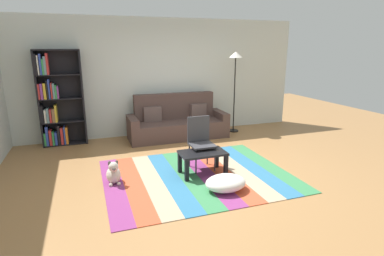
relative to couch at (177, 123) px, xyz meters
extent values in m
plane|color=#9E7042|center=(-0.17, -2.02, -0.34)|extent=(14.00, 14.00, 0.00)
cube|color=silver|center=(-0.17, 0.53, 1.01)|extent=(6.80, 0.10, 2.70)
cube|color=#843370|center=(-1.68, -2.26, -0.33)|extent=(0.30, 2.38, 0.01)
cube|color=#C64C2D|center=(-1.38, -2.26, -0.33)|extent=(0.30, 2.38, 0.01)
cube|color=tan|center=(-1.08, -2.26, -0.33)|extent=(0.30, 2.38, 0.01)
cube|color=teal|center=(-0.78, -2.26, -0.33)|extent=(0.30, 2.38, 0.01)
cube|color=#387F4C|center=(-0.49, -2.26, -0.33)|extent=(0.30, 2.38, 0.01)
cube|color=#843370|center=(-0.19, -2.26, -0.33)|extent=(0.30, 2.38, 0.01)
cube|color=#C64C2D|center=(0.11, -2.26, -0.33)|extent=(0.30, 2.38, 0.01)
cube|color=tan|center=(0.40, -2.26, -0.33)|extent=(0.30, 2.38, 0.01)
cube|color=teal|center=(0.70, -2.26, -0.33)|extent=(0.30, 2.38, 0.01)
cube|color=#387F4C|center=(1.00, -2.26, -0.33)|extent=(0.30, 2.38, 0.01)
cube|color=#4C3833|center=(0.00, -0.07, -0.14)|extent=(1.90, 0.80, 0.40)
cube|color=#4C3833|center=(0.00, 0.23, 0.36)|extent=(1.90, 0.20, 0.60)
cube|color=#4C3833|center=(-1.04, -0.07, -0.06)|extent=(0.18, 0.80, 0.56)
cube|color=#4C3833|center=(1.04, -0.07, -0.06)|extent=(0.18, 0.80, 0.56)
cube|color=brown|center=(-0.55, 0.11, 0.22)|extent=(0.42, 0.19, 0.36)
cube|color=brown|center=(0.55, 0.11, 0.22)|extent=(0.42, 0.19, 0.36)
cube|color=black|center=(-2.88, 0.28, 0.67)|extent=(0.04, 0.28, 2.01)
cube|color=black|center=(-2.01, 0.28, 0.67)|extent=(0.04, 0.28, 2.01)
cube|color=black|center=(-2.44, 0.41, 0.67)|extent=(0.90, 0.01, 2.01)
cube|color=black|center=(-2.44, 0.28, -0.32)|extent=(0.86, 0.28, 0.02)
cube|color=black|center=(-2.44, 0.28, 0.17)|extent=(0.86, 0.28, 0.02)
cube|color=black|center=(-2.44, 0.28, 0.67)|extent=(0.86, 0.28, 0.02)
cube|color=black|center=(-2.44, 0.28, 1.16)|extent=(0.86, 0.28, 0.02)
cube|color=black|center=(-2.44, 0.28, 1.65)|extent=(0.86, 0.28, 0.02)
cube|color=green|center=(-2.84, 0.28, -0.17)|extent=(0.04, 0.26, 0.27)
cube|color=#334CB2|center=(-2.79, 0.27, -0.10)|extent=(0.05, 0.24, 0.41)
cube|color=red|center=(-2.73, 0.26, -0.14)|extent=(0.05, 0.22, 0.33)
cube|color=green|center=(-2.68, 0.27, -0.16)|extent=(0.04, 0.25, 0.29)
cube|color=#334CB2|center=(-2.63, 0.25, -0.17)|extent=(0.05, 0.20, 0.27)
cube|color=black|center=(-2.57, 0.25, -0.10)|extent=(0.05, 0.20, 0.41)
cube|color=red|center=(-2.51, 0.23, -0.13)|extent=(0.05, 0.17, 0.36)
cube|color=#334CB2|center=(-2.45, 0.26, -0.12)|extent=(0.03, 0.23, 0.38)
cube|color=orange|center=(-2.41, 0.25, -0.13)|extent=(0.05, 0.21, 0.36)
cube|color=black|center=(-2.84, 0.25, 0.36)|extent=(0.05, 0.20, 0.36)
cube|color=silver|center=(-2.78, 0.25, 0.32)|extent=(0.04, 0.20, 0.28)
cube|color=#668C99|center=(-2.73, 0.27, 0.33)|extent=(0.04, 0.24, 0.30)
cube|color=red|center=(-2.68, 0.23, 0.32)|extent=(0.04, 0.17, 0.28)
cube|color=#8C6647|center=(-2.63, 0.23, 0.33)|extent=(0.05, 0.17, 0.28)
cube|color=gold|center=(-2.58, 0.27, 0.36)|extent=(0.04, 0.25, 0.36)
cube|color=red|center=(-2.84, 0.24, 0.83)|extent=(0.03, 0.19, 0.31)
cube|color=purple|center=(-2.79, 0.26, 0.84)|extent=(0.04, 0.22, 0.32)
cube|color=gold|center=(-2.74, 0.26, 0.84)|extent=(0.05, 0.22, 0.33)
cube|color=black|center=(-2.69, 0.26, 0.87)|extent=(0.03, 0.23, 0.38)
cube|color=#334CB2|center=(-2.65, 0.25, 0.88)|extent=(0.03, 0.21, 0.40)
cube|color=red|center=(-2.61, 0.27, 0.84)|extent=(0.03, 0.25, 0.32)
cube|color=#668C99|center=(-2.57, 0.25, 0.84)|extent=(0.04, 0.20, 0.32)
cube|color=green|center=(-2.53, 0.28, 0.82)|extent=(0.03, 0.26, 0.28)
cube|color=purple|center=(-2.49, 0.23, 0.81)|extent=(0.03, 0.16, 0.26)
cube|color=black|center=(-2.84, 0.27, 1.37)|extent=(0.04, 0.25, 0.41)
cube|color=silver|center=(-2.80, 0.24, 1.36)|extent=(0.03, 0.19, 0.38)
cube|color=#334CB2|center=(-2.75, 0.26, 1.38)|extent=(0.04, 0.23, 0.41)
cube|color=green|center=(-2.72, 0.26, 1.33)|extent=(0.03, 0.23, 0.31)
cube|color=#668C99|center=(-2.67, 0.25, 1.35)|extent=(0.04, 0.21, 0.36)
cube|color=red|center=(-2.63, 0.24, 1.38)|extent=(0.04, 0.18, 0.42)
cube|color=black|center=(-0.23, -2.23, 0.04)|extent=(0.75, 0.45, 0.04)
cube|color=black|center=(-0.57, -2.42, -0.15)|extent=(0.06, 0.06, 0.35)
cube|color=black|center=(0.10, -2.42, -0.15)|extent=(0.06, 0.06, 0.35)
cube|color=black|center=(-0.57, -2.04, -0.15)|extent=(0.06, 0.06, 0.35)
cube|color=black|center=(0.10, -2.04, -0.15)|extent=(0.06, 0.06, 0.35)
ellipsoid|color=white|center=(-0.14, -2.91, -0.21)|extent=(0.61, 0.47, 0.23)
ellipsoid|color=beige|center=(-1.66, -2.08, -0.21)|extent=(0.22, 0.30, 0.26)
sphere|color=beige|center=(-1.66, -2.19, -0.03)|extent=(0.15, 0.15, 0.15)
ellipsoid|color=#5B5750|center=(-1.66, -2.25, -0.04)|extent=(0.06, 0.07, 0.05)
ellipsoid|color=#5B5750|center=(-1.71, -2.17, 0.02)|extent=(0.05, 0.04, 0.08)
ellipsoid|color=#5B5750|center=(-1.60, -2.17, 0.02)|extent=(0.05, 0.04, 0.08)
sphere|color=beige|center=(-1.72, -2.22, -0.31)|extent=(0.06, 0.06, 0.06)
sphere|color=beige|center=(-1.60, -2.22, -0.31)|extent=(0.06, 0.06, 0.06)
cylinder|color=black|center=(1.47, 0.03, -0.32)|extent=(0.26, 0.26, 0.02)
cylinder|color=black|center=(1.47, 0.03, 0.58)|extent=(0.03, 0.03, 1.78)
cone|color=white|center=(1.47, 0.03, 1.54)|extent=(0.32, 0.32, 0.14)
cube|color=black|center=(-0.29, -2.16, 0.07)|extent=(0.05, 0.15, 0.02)
cube|color=#38383D|center=(-0.17, -2.02, 0.10)|extent=(0.40, 0.40, 0.03)
cube|color=#38383D|center=(-0.17, -1.84, 0.34)|extent=(0.40, 0.03, 0.44)
cylinder|color=#38383D|center=(-0.34, -2.19, -0.12)|extent=(0.02, 0.02, 0.42)
cylinder|color=#38383D|center=(0.00, -2.19, -0.12)|extent=(0.02, 0.02, 0.42)
cylinder|color=#38383D|center=(-0.34, -1.85, -0.12)|extent=(0.02, 0.02, 0.42)
cylinder|color=#38383D|center=(0.00, -1.85, -0.12)|extent=(0.02, 0.02, 0.42)
camera|label=1|loc=(-1.97, -6.64, 1.71)|focal=28.70mm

